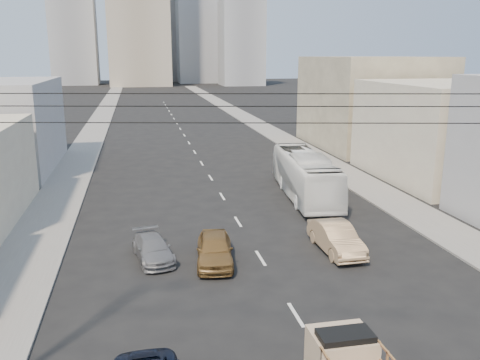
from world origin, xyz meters
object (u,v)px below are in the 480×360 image
object	(u,v)px
sedan_brown	(215,249)
sedan_tan	(336,238)
city_bus	(305,175)
sedan_grey	(153,249)

from	to	relation	value
sedan_brown	sedan_tan	distance (m)	6.56
sedan_brown	sedan_tan	xyz separation A→B (m)	(6.56, 0.27, 0.02)
city_bus	sedan_grey	world-z (taller)	city_bus
sedan_grey	sedan_brown	bearing A→B (deg)	-29.58
sedan_brown	sedan_grey	size ratio (longest dim) A/B	1.09
city_bus	sedan_grey	xyz separation A→B (m)	(-11.40, -9.79, -1.05)
city_bus	sedan_tan	distance (m)	10.81
sedan_tan	sedan_grey	size ratio (longest dim) A/B	1.15
sedan_brown	city_bus	bearing A→B (deg)	59.79
city_bus	sedan_grey	distance (m)	15.06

